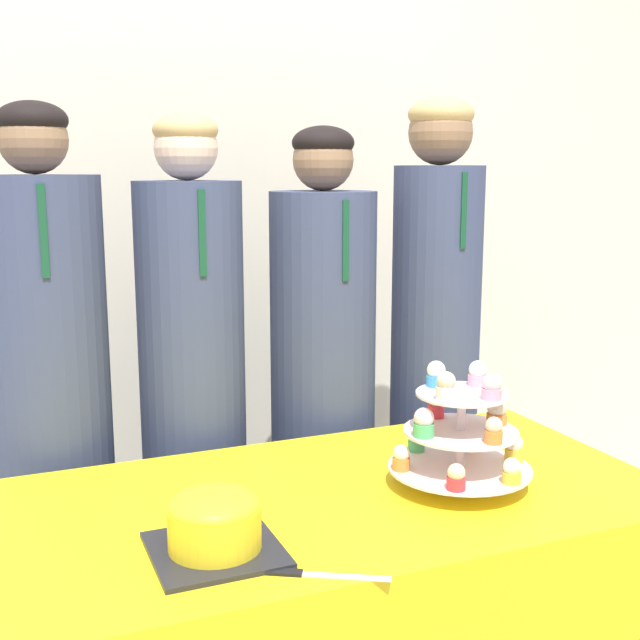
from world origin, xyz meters
TOP-DOWN VIEW (x-y plane):
  - wall_back at (0.00, 1.61)m, footprint 9.00×0.06m
  - round_cake at (-0.29, 0.21)m, footprint 0.24×0.24m
  - cake_knife at (-0.16, 0.06)m, footprint 0.21×0.13m
  - cupcake_stand at (0.31, 0.31)m, footprint 0.33×0.33m
  - student_0 at (-0.52, 0.98)m, footprint 0.32×0.32m
  - student_1 at (-0.14, 0.98)m, footprint 0.29×0.30m
  - student_2 at (0.26, 0.98)m, footprint 0.31×0.32m
  - student_3 at (0.64, 0.98)m, footprint 0.28×0.28m

SIDE VIEW (x-z plane):
  - cake_knife at x=-0.16m, z-range 0.72..0.73m
  - student_2 at x=0.26m, z-range -0.05..1.51m
  - student_1 at x=-0.14m, z-range -0.04..1.54m
  - student_0 at x=-0.52m, z-range -0.05..1.55m
  - round_cake at x=-0.29m, z-range 0.72..0.84m
  - student_3 at x=0.64m, z-range -0.02..1.62m
  - cupcake_stand at x=0.31m, z-range 0.71..0.99m
  - wall_back at x=0.00m, z-range 0.00..2.70m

